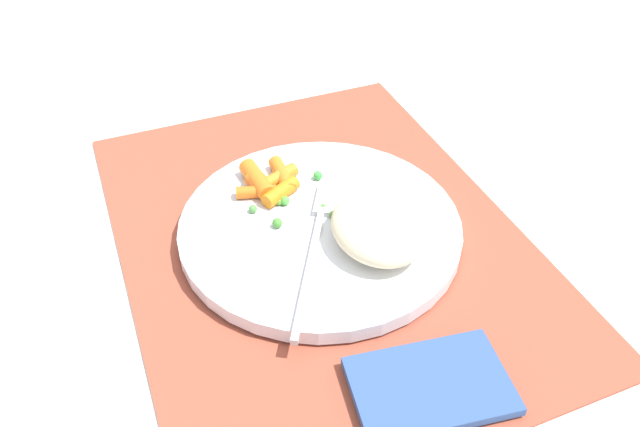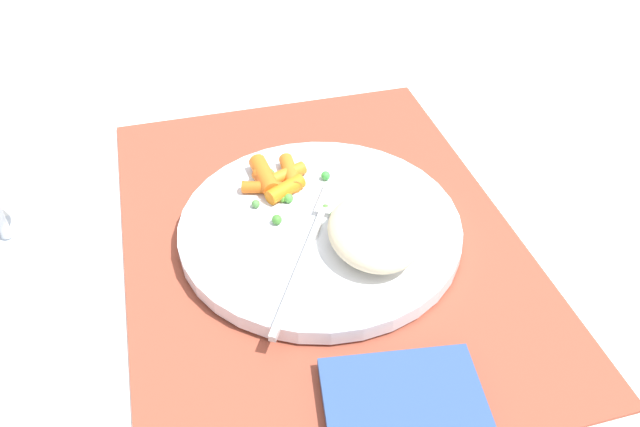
{
  "view_description": "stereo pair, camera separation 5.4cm",
  "coord_description": "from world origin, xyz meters",
  "px_view_note": "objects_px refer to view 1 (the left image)",
  "views": [
    {
      "loc": [
        -0.42,
        0.17,
        0.42
      ],
      "look_at": [
        0.0,
        0.0,
        0.03
      ],
      "focal_mm": 36.06,
      "sensor_mm": 36.0,
      "label": 1
    },
    {
      "loc": [
        -0.44,
        0.12,
        0.42
      ],
      "look_at": [
        0.0,
        0.0,
        0.03
      ],
      "focal_mm": 36.06,
      "sensor_mm": 36.0,
      "label": 2
    }
  ],
  "objects_px": {
    "carrot_portion": "(269,183)",
    "napkin": "(430,386)",
    "plate": "(320,227)",
    "fork": "(316,238)",
    "rice_mound": "(378,228)"
  },
  "relations": [
    {
      "from": "carrot_portion",
      "to": "napkin",
      "type": "bearing_deg",
      "value": -171.19
    },
    {
      "from": "plate",
      "to": "napkin",
      "type": "xyz_separation_m",
      "value": [
        -0.19,
        -0.01,
        -0.0
      ]
    },
    {
      "from": "fork",
      "to": "napkin",
      "type": "height_order",
      "value": "fork"
    },
    {
      "from": "rice_mound",
      "to": "napkin",
      "type": "relative_size",
      "value": 0.84
    },
    {
      "from": "plate",
      "to": "napkin",
      "type": "distance_m",
      "value": 0.19
    },
    {
      "from": "fork",
      "to": "napkin",
      "type": "bearing_deg",
      "value": -171.79
    },
    {
      "from": "carrot_portion",
      "to": "fork",
      "type": "relative_size",
      "value": 0.4
    },
    {
      "from": "fork",
      "to": "napkin",
      "type": "relative_size",
      "value": 1.5
    },
    {
      "from": "rice_mound",
      "to": "napkin",
      "type": "distance_m",
      "value": 0.15
    },
    {
      "from": "rice_mound",
      "to": "fork",
      "type": "xyz_separation_m",
      "value": [
        0.02,
        0.05,
        -0.02
      ]
    },
    {
      "from": "carrot_portion",
      "to": "fork",
      "type": "height_order",
      "value": "carrot_portion"
    },
    {
      "from": "fork",
      "to": "rice_mound",
      "type": "bearing_deg",
      "value": -114.95
    },
    {
      "from": "plate",
      "to": "rice_mound",
      "type": "height_order",
      "value": "rice_mound"
    },
    {
      "from": "plate",
      "to": "carrot_portion",
      "type": "relative_size",
      "value": 3.81
    },
    {
      "from": "rice_mound",
      "to": "napkin",
      "type": "xyz_separation_m",
      "value": [
        -0.15,
        0.03,
        -0.03
      ]
    }
  ]
}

